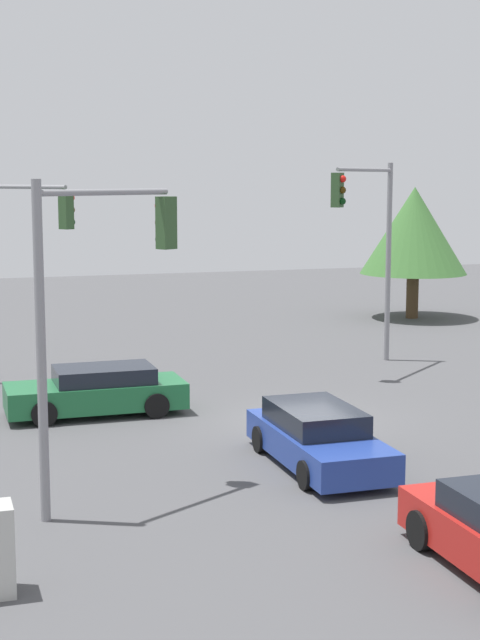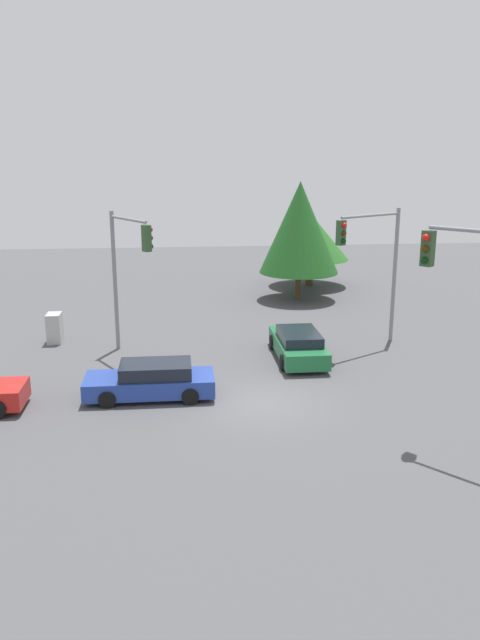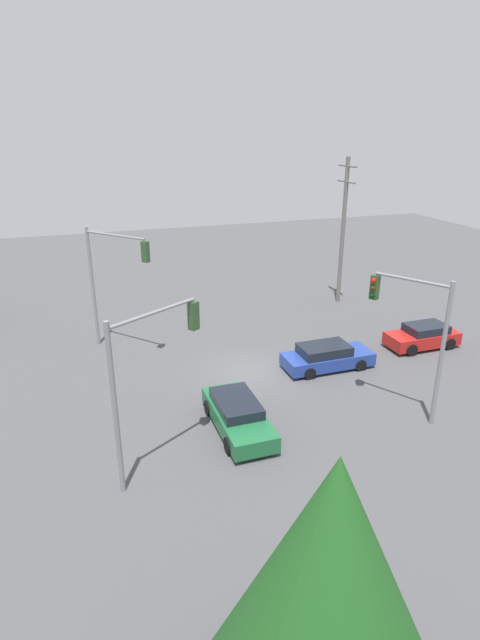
{
  "view_description": "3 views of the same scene",
  "coord_description": "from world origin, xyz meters",
  "px_view_note": "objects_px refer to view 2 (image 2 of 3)",
  "views": [
    {
      "loc": [
        8.99,
        23.19,
        6.26
      ],
      "look_at": [
        1.73,
        0.43,
        2.8
      ],
      "focal_mm": 55.0,
      "sensor_mm": 36.0,
      "label": 1
    },
    {
      "loc": [
        -20.52,
        2.78,
        8.52
      ],
      "look_at": [
        2.23,
        0.47,
        2.5
      ],
      "focal_mm": 35.0,
      "sensor_mm": 36.0,
      "label": 2
    },
    {
      "loc": [
        21.69,
        -7.96,
        11.67
      ],
      "look_at": [
        0.02,
        -0.57,
        2.85
      ],
      "focal_mm": 28.0,
      "sensor_mm": 36.0,
      "label": 3
    }
  ],
  "objects_px": {
    "traffic_signal_main": "(127,260)",
    "electrical_cabinet": "(55,328)",
    "sedan_blue": "(151,381)",
    "traffic_signal_aux": "(374,254)",
    "sedan_green": "(298,345)"
  },
  "relations": [
    {
      "from": "traffic_signal_main",
      "to": "electrical_cabinet",
      "type": "relative_size",
      "value": 4.45
    },
    {
      "from": "sedan_green",
      "to": "sedan_blue",
      "type": "bearing_deg",
      "value": -148.14
    },
    {
      "from": "sedan_green",
      "to": "traffic_signal_main",
      "type": "height_order",
      "value": "traffic_signal_main"
    },
    {
      "from": "sedan_blue",
      "to": "traffic_signal_aux",
      "type": "height_order",
      "value": "traffic_signal_aux"
    },
    {
      "from": "sedan_blue",
      "to": "electrical_cabinet",
      "type": "height_order",
      "value": "electrical_cabinet"
    },
    {
      "from": "electrical_cabinet",
      "to": "traffic_signal_aux",
      "type": "bearing_deg",
      "value": -97.81
    },
    {
      "from": "sedan_blue",
      "to": "electrical_cabinet",
      "type": "relative_size",
      "value": 3.32
    },
    {
      "from": "traffic_signal_aux",
      "to": "electrical_cabinet",
      "type": "xyz_separation_m",
      "value": [
        2.0,
        14.6,
        -3.59
      ]
    },
    {
      "from": "sedan_blue",
      "to": "electrical_cabinet",
      "type": "bearing_deg",
      "value": 32.78
    },
    {
      "from": "traffic_signal_aux",
      "to": "electrical_cabinet",
      "type": "height_order",
      "value": "traffic_signal_aux"
    },
    {
      "from": "electrical_cabinet",
      "to": "traffic_signal_main",
      "type": "bearing_deg",
      "value": -122.91
    },
    {
      "from": "traffic_signal_main",
      "to": "electrical_cabinet",
      "type": "distance_m",
      "value": 5.65
    },
    {
      "from": "electrical_cabinet",
      "to": "sedan_blue",
      "type": "bearing_deg",
      "value": -147.22
    },
    {
      "from": "sedan_blue",
      "to": "traffic_signal_aux",
      "type": "distance_m",
      "value": 11.8
    },
    {
      "from": "traffic_signal_main",
      "to": "sedan_green",
      "type": "bearing_deg",
      "value": 50.35
    }
  ]
}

